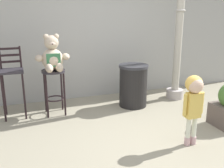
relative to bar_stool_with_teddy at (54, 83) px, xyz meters
name	(u,v)px	position (x,y,z in m)	size (l,w,h in m)	color
ground_plane	(151,142)	(1.08, -1.49, -0.56)	(24.00, 24.00, 0.00)	gray
building_wall	(99,10)	(1.08, 0.86, 1.19)	(7.03, 0.30, 3.50)	#9F9F9A
bar_stool_with_teddy	(54,83)	(0.00, 0.00, 0.00)	(0.39, 0.39, 0.78)	#29262C
teddy_bear	(53,57)	(0.00, -0.03, 0.45)	(0.56, 0.50, 0.60)	#BEAA90
child_walking	(194,95)	(1.56, -1.71, 0.14)	(0.30, 0.24, 0.95)	#C99FA2
trash_bin	(133,85)	(1.44, -0.09, -0.16)	(0.54, 0.54, 0.79)	black
lamppost	(178,39)	(2.43, 0.04, 0.65)	(0.34, 0.34, 3.01)	#ADA49F
bar_chair_empty	(12,77)	(-0.66, 0.10, 0.14)	(0.37, 0.37, 1.18)	#29262C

